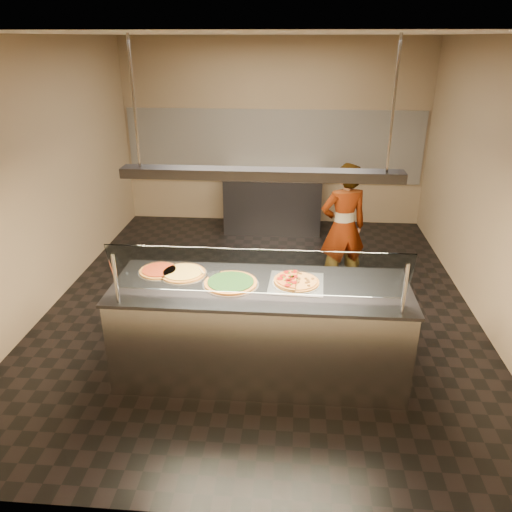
# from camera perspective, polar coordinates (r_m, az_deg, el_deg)

# --- Properties ---
(ground) EXTENTS (5.00, 6.00, 0.02)m
(ground) POSITION_cam_1_polar(r_m,az_deg,el_deg) (6.13, 0.57, -5.33)
(ground) COLOR black
(ground) RESTS_ON ground
(ceiling) EXTENTS (5.00, 6.00, 0.02)m
(ceiling) POSITION_cam_1_polar(r_m,az_deg,el_deg) (5.36, 0.72, 24.19)
(ceiling) COLOR silver
(ceiling) RESTS_ON wall_back
(wall_back) EXTENTS (5.00, 0.02, 3.00)m
(wall_back) POSITION_cam_1_polar(r_m,az_deg,el_deg) (8.49, 2.10, 13.78)
(wall_back) COLOR #9C8565
(wall_back) RESTS_ON ground
(wall_front) EXTENTS (5.00, 0.02, 3.00)m
(wall_front) POSITION_cam_1_polar(r_m,az_deg,el_deg) (2.78, -3.74, -8.19)
(wall_front) COLOR #9C8565
(wall_front) RESTS_ON ground
(wall_left) EXTENTS (0.02, 6.00, 3.00)m
(wall_left) POSITION_cam_1_polar(r_m,az_deg,el_deg) (6.25, -23.26, 8.23)
(wall_left) COLOR #9C8565
(wall_left) RESTS_ON ground
(wall_right) EXTENTS (0.02, 6.00, 3.00)m
(wall_right) POSITION_cam_1_polar(r_m,az_deg,el_deg) (5.94, 25.76, 7.07)
(wall_right) COLOR #9C8565
(wall_right) RESTS_ON ground
(tile_band) EXTENTS (4.90, 0.02, 1.20)m
(tile_band) POSITION_cam_1_polar(r_m,az_deg,el_deg) (8.50, 2.07, 12.41)
(tile_band) COLOR silver
(tile_band) RESTS_ON wall_back
(serving_counter) EXTENTS (2.67, 0.94, 0.93)m
(serving_counter) POSITION_cam_1_polar(r_m,az_deg,el_deg) (4.70, 0.51, -8.45)
(serving_counter) COLOR #B7B7BC
(serving_counter) RESTS_ON ground
(sneeze_guard) EXTENTS (2.43, 0.18, 0.54)m
(sneeze_guard) POSITION_cam_1_polar(r_m,az_deg,el_deg) (4.03, 0.20, -1.89)
(sneeze_guard) COLOR #B7B7BC
(sneeze_guard) RESTS_ON serving_counter
(perforated_tray) EXTENTS (0.51, 0.51, 0.01)m
(perforated_tray) POSITION_cam_1_polar(r_m,az_deg,el_deg) (4.52, 4.61, -3.09)
(perforated_tray) COLOR silver
(perforated_tray) RESTS_ON serving_counter
(half_pizza_pepperoni) EXTENTS (0.22, 0.41, 0.05)m
(half_pizza_pepperoni) POSITION_cam_1_polar(r_m,az_deg,el_deg) (4.50, 3.39, -2.73)
(half_pizza_pepperoni) COLOR #97551D
(half_pizza_pepperoni) RESTS_ON perforated_tray
(half_pizza_sausage) EXTENTS (0.22, 0.41, 0.04)m
(half_pizza_sausage) POSITION_cam_1_polar(r_m,az_deg,el_deg) (4.51, 5.84, -2.88)
(half_pizza_sausage) COLOR #97551D
(half_pizza_sausage) RESTS_ON perforated_tray
(pizza_spinach) EXTENTS (0.51, 0.51, 0.03)m
(pizza_spinach) POSITION_cam_1_polar(r_m,az_deg,el_deg) (4.49, -2.91, -3.04)
(pizza_spinach) COLOR silver
(pizza_spinach) RESTS_ON serving_counter
(pizza_cheese) EXTENTS (0.45, 0.45, 0.03)m
(pizza_cheese) POSITION_cam_1_polar(r_m,az_deg,el_deg) (4.73, -8.35, -1.90)
(pizza_cheese) COLOR silver
(pizza_cheese) RESTS_ON serving_counter
(pizza_tomato) EXTENTS (0.40, 0.40, 0.03)m
(pizza_tomato) POSITION_cam_1_polar(r_m,az_deg,el_deg) (4.81, -11.00, -1.62)
(pizza_tomato) COLOR silver
(pizza_tomato) RESTS_ON serving_counter
(pizza_spatula) EXTENTS (0.25, 0.20, 0.02)m
(pizza_spatula) POSITION_cam_1_polar(r_m,az_deg,el_deg) (4.68, -5.65, -1.83)
(pizza_spatula) COLOR #B7B7BC
(pizza_spatula) RESTS_ON pizza_spinach
(prep_table) EXTENTS (1.60, 0.74, 0.93)m
(prep_table) POSITION_cam_1_polar(r_m,az_deg,el_deg) (8.29, 1.94, 6.17)
(prep_table) COLOR #3A3A3F
(prep_table) RESTS_ON ground
(worker) EXTENTS (0.68, 0.54, 1.62)m
(worker) POSITION_cam_1_polar(r_m,az_deg,el_deg) (6.26, 9.93, 3.21)
(worker) COLOR #383640
(worker) RESTS_ON ground
(heat_lamp_housing) EXTENTS (2.30, 0.18, 0.08)m
(heat_lamp_housing) POSITION_cam_1_polar(r_m,az_deg,el_deg) (4.10, 0.58, 9.36)
(heat_lamp_housing) COLOR #3A3A3F
(heat_lamp_housing) RESTS_ON ceiling
(lamp_rod_left) EXTENTS (0.02, 0.02, 1.01)m
(lamp_rod_left) POSITION_cam_1_polar(r_m,az_deg,el_deg) (4.19, -13.76, 16.61)
(lamp_rod_left) COLOR #B7B7BC
(lamp_rod_left) RESTS_ON ceiling
(lamp_rod_right) EXTENTS (0.02, 0.02, 1.01)m
(lamp_rod_right) POSITION_cam_1_polar(r_m,az_deg,el_deg) (4.06, 15.45, 16.23)
(lamp_rod_right) COLOR #B7B7BC
(lamp_rod_right) RESTS_ON ceiling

